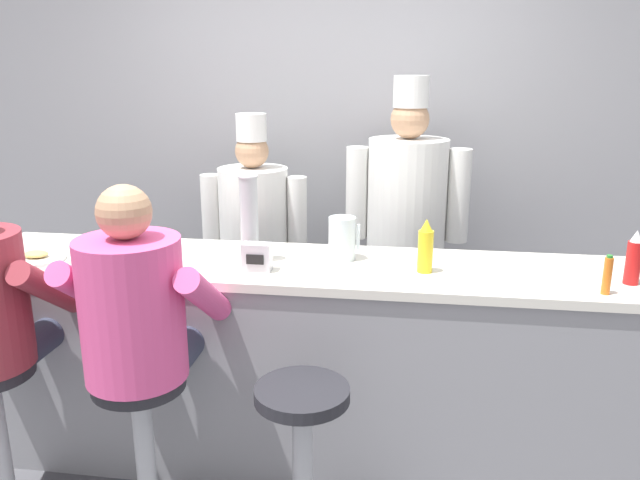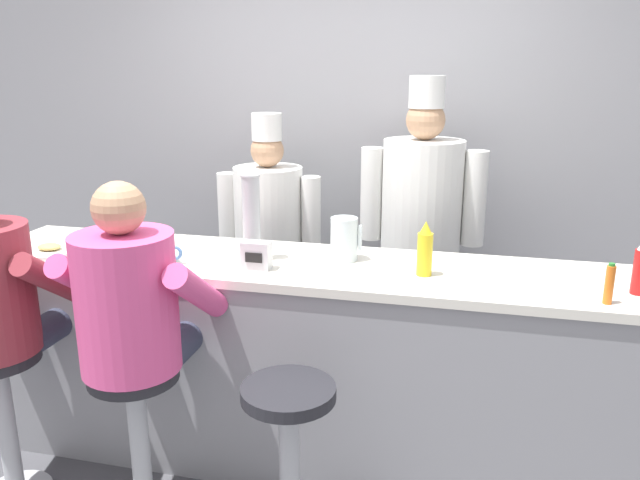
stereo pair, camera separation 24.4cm
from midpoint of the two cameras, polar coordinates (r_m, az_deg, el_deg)
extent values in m
cube|color=#99999E|center=(4.01, -0.79, 8.23)|extent=(10.00, 0.06, 2.70)
cube|color=gray|center=(3.04, -4.66, -11.52)|extent=(3.01, 0.61, 0.97)
cube|color=silver|center=(2.85, -4.89, -2.47)|extent=(3.07, 0.64, 0.04)
cylinder|color=red|center=(2.78, 24.51, -1.96)|extent=(0.06, 0.06, 0.18)
cone|color=white|center=(2.75, 24.78, 0.30)|extent=(0.05, 0.05, 0.05)
cylinder|color=yellow|center=(2.70, 7.07, -1.09)|extent=(0.07, 0.07, 0.18)
cone|color=yellow|center=(2.66, 7.15, 1.35)|extent=(0.05, 0.05, 0.05)
cylinder|color=orange|center=(2.62, 22.40, -3.10)|extent=(0.03, 0.03, 0.15)
cylinder|color=#287F2D|center=(2.60, 22.58, -1.43)|extent=(0.02, 0.02, 0.01)
cylinder|color=silver|center=(2.85, -0.41, 0.12)|extent=(0.13, 0.13, 0.20)
cube|color=silver|center=(2.84, 1.06, 0.26)|extent=(0.02, 0.02, 0.12)
cylinder|color=white|center=(3.18, -26.54, -1.61)|extent=(0.25, 0.25, 0.02)
ellipsoid|color=#E0BC60|center=(3.18, -26.59, -1.19)|extent=(0.11, 0.09, 0.03)
cylinder|color=#4C7FB7|center=(2.98, -22.26, -1.79)|extent=(0.17, 0.17, 0.06)
cylinder|color=#4C7AB2|center=(2.88, -16.79, -1.54)|extent=(0.09, 0.09, 0.09)
torus|color=#4C7AB2|center=(2.85, -15.76, -1.51)|extent=(0.07, 0.02, 0.07)
cylinder|color=beige|center=(3.05, -19.59, -0.97)|extent=(0.08, 0.08, 0.08)
torus|color=beige|center=(3.03, -18.74, -0.95)|extent=(0.06, 0.01, 0.06)
cylinder|color=#B7BABF|center=(2.83, -8.97, 1.77)|extent=(0.08, 0.08, 0.39)
cylinder|color=silver|center=(2.79, -9.14, 5.73)|extent=(0.09, 0.09, 0.01)
cube|color=silver|center=(2.73, -8.34, -1.58)|extent=(0.13, 0.07, 0.12)
cube|color=black|center=(2.70, -8.57, -1.81)|extent=(0.08, 0.01, 0.04)
cylinder|color=#33384C|center=(3.01, -26.73, -8.42)|extent=(0.14, 0.38, 0.14)
cylinder|color=maroon|center=(2.77, -25.93, -4.03)|extent=(0.10, 0.41, 0.33)
cylinder|color=#B2B5BA|center=(2.78, -18.27, -18.28)|extent=(0.08, 0.08, 0.67)
cylinder|color=#232328|center=(2.61, -18.90, -12.21)|extent=(0.36, 0.36, 0.05)
cylinder|color=#33384C|center=(2.79, -18.97, -9.45)|extent=(0.15, 0.39, 0.15)
cylinder|color=#33384C|center=(2.71, -15.25, -9.89)|extent=(0.15, 0.39, 0.15)
cylinder|color=#E54C8C|center=(2.49, -19.51, -6.06)|extent=(0.39, 0.39, 0.55)
cylinder|color=#E54C8C|center=(2.69, -23.14, -4.21)|extent=(0.10, 0.42, 0.34)
cylinder|color=#E54C8C|center=(2.47, -13.34, -5.02)|extent=(0.10, 0.42, 0.34)
sphere|color=tan|center=(2.38, -20.33, 2.39)|extent=(0.20, 0.20, 0.20)
cylinder|color=#B2B5BA|center=(2.58, -4.49, -20.31)|extent=(0.08, 0.08, 0.67)
cylinder|color=#232328|center=(2.40, -4.66, -13.90)|extent=(0.36, 0.36, 0.05)
cube|color=#232328|center=(3.88, -7.61, -7.17)|extent=(0.31, 0.17, 0.74)
cube|color=white|center=(3.78, -7.88, -5.36)|extent=(0.28, 0.02, 0.45)
cylinder|color=white|center=(3.68, -7.97, 2.22)|extent=(0.40, 0.40, 0.56)
sphere|color=tan|center=(3.61, -8.20, 8.02)|extent=(0.19, 0.19, 0.19)
cylinder|color=white|center=(3.60, -8.28, 10.15)|extent=(0.17, 0.17, 0.15)
cylinder|color=white|center=(3.76, -11.75, 2.29)|extent=(0.11, 0.11, 0.47)
cylinder|color=white|center=(3.62, -4.04, 2.06)|extent=(0.11, 0.11, 0.47)
cube|color=#232328|center=(3.83, 5.74, -6.62)|extent=(0.35, 0.19, 0.84)
cube|color=white|center=(3.72, 5.77, -4.54)|extent=(0.32, 0.02, 0.50)
cylinder|color=white|center=(3.62, 6.06, 4.20)|extent=(0.46, 0.46, 0.63)
sphere|color=tan|center=(3.56, 6.26, 10.90)|extent=(0.22, 0.22, 0.22)
cylinder|color=white|center=(3.55, 6.33, 13.34)|extent=(0.20, 0.20, 0.17)
cylinder|color=white|center=(3.64, 1.47, 4.31)|extent=(0.13, 0.13, 0.54)
cylinder|color=white|center=(3.62, 10.68, 3.97)|extent=(0.13, 0.13, 0.54)
camera|label=1|loc=(0.12, -92.54, -0.72)|focal=35.00mm
camera|label=2|loc=(0.12, 87.46, 0.72)|focal=35.00mm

